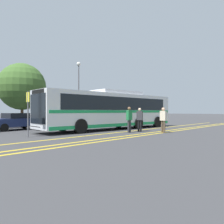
# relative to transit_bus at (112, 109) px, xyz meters

# --- Properties ---
(ground_plane) EXTENTS (220.00, 220.00, 0.00)m
(ground_plane) POSITION_rel_transit_bus_xyz_m (1.11, 0.40, -1.67)
(ground_plane) COLOR #38383A
(lane_strip_0) EXTENTS (32.78, 0.20, 0.01)m
(lane_strip_0) POSITION_rel_transit_bus_xyz_m (-0.01, -2.20, -1.66)
(lane_strip_0) COLOR gold
(lane_strip_0) RESTS_ON ground_plane
(lane_strip_1) EXTENTS (32.78, 0.20, 0.01)m
(lane_strip_1) POSITION_rel_transit_bus_xyz_m (-0.01, -3.97, -1.66)
(lane_strip_1) COLOR gold
(lane_strip_1) RESTS_ON ground_plane
(lane_strip_2) EXTENTS (32.78, 0.20, 0.01)m
(lane_strip_2) POSITION_rel_transit_bus_xyz_m (-0.01, -4.64, -1.66)
(lane_strip_2) COLOR gold
(lane_strip_2) RESTS_ON ground_plane
(curb_strip) EXTENTS (40.78, 0.36, 0.15)m
(curb_strip) POSITION_rel_transit_bus_xyz_m (-0.01, 7.03, -1.59)
(curb_strip) COLOR #99999E
(curb_strip) RESTS_ON ground_plane
(transit_bus) EXTENTS (13.23, 3.51, 3.21)m
(transit_bus) POSITION_rel_transit_bus_xyz_m (0.00, 0.00, 0.00)
(transit_bus) COLOR silver
(transit_bus) RESTS_ON ground_plane
(parked_car_1) EXTENTS (4.21, 2.19, 1.36)m
(parked_car_1) POSITION_rel_transit_bus_xyz_m (-5.81, 5.27, -0.96)
(parked_car_1) COLOR navy
(parked_car_1) RESTS_ON ground_plane
(parked_car_2) EXTENTS (4.69, 1.91, 1.49)m
(parked_car_2) POSITION_rel_transit_bus_xyz_m (0.17, 5.65, -0.91)
(parked_car_2) COLOR maroon
(parked_car_2) RESTS_ON ground_plane
(parked_car_3) EXTENTS (4.81, 2.23, 1.35)m
(parked_car_3) POSITION_rel_transit_bus_xyz_m (6.52, 5.43, -0.98)
(parked_car_3) COLOR black
(parked_car_3) RESTS_ON ground_plane
(parked_car_4) EXTENTS (4.99, 2.14, 1.35)m
(parked_car_4) POSITION_rel_transit_bus_xyz_m (11.95, 5.73, -0.98)
(parked_car_4) COLOR maroon
(parked_car_4) RESTS_ON ground_plane
(pedestrian_0) EXTENTS (0.42, 0.24, 1.81)m
(pedestrian_0) POSITION_rel_transit_bus_xyz_m (-1.24, -2.82, -0.63)
(pedestrian_0) COLOR #2D2D33
(pedestrian_0) RESTS_ON ground_plane
(pedestrian_1) EXTENTS (0.23, 0.42, 1.76)m
(pedestrian_1) POSITION_rel_transit_bus_xyz_m (0.23, -4.67, -0.66)
(pedestrian_1) COLOR brown
(pedestrian_1) RESTS_ON ground_plane
(pedestrian_2) EXTENTS (0.35, 0.47, 1.75)m
(pedestrian_2) POSITION_rel_transit_bus_xyz_m (-0.12, -2.91, -0.67)
(pedestrian_2) COLOR black
(pedestrian_2) RESTS_ON ground_plane
(bus_stop_sign) EXTENTS (0.07, 0.40, 2.65)m
(bus_stop_sign) POSITION_rel_transit_bus_xyz_m (-7.44, -0.33, 0.00)
(bus_stop_sign) COLOR #59595E
(bus_stop_sign) RESTS_ON ground_plane
(street_lamp) EXTENTS (0.47, 0.47, 7.30)m
(street_lamp) POSITION_rel_transit_bus_xyz_m (2.73, 7.97, 3.32)
(street_lamp) COLOR #59595E
(street_lamp) RESTS_ON ground_plane
(tree_1) EXTENTS (4.77, 4.77, 6.40)m
(tree_1) POSITION_rel_transit_bus_xyz_m (-3.30, 9.59, 2.35)
(tree_1) COLOR #513823
(tree_1) RESTS_ON ground_plane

